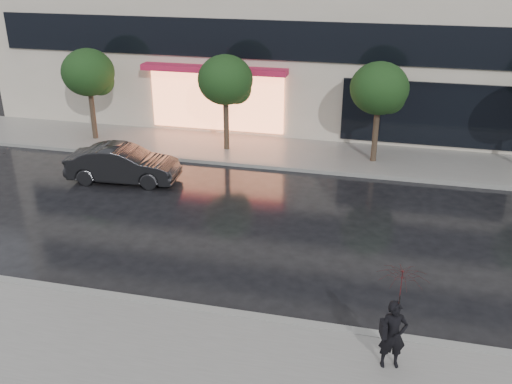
% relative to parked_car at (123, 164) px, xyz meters
% --- Properties ---
extents(ground, '(120.00, 120.00, 0.00)m').
position_rel_parked_car_xyz_m(ground, '(5.71, -6.00, -0.66)').
color(ground, black).
rests_on(ground, ground).
extents(sidewalk_near, '(60.00, 4.50, 0.12)m').
position_rel_parked_car_xyz_m(sidewalk_near, '(5.71, -9.25, -0.60)').
color(sidewalk_near, slate).
rests_on(sidewalk_near, ground).
extents(sidewalk_far, '(60.00, 3.50, 0.12)m').
position_rel_parked_car_xyz_m(sidewalk_far, '(5.71, 4.25, -0.60)').
color(sidewalk_far, slate).
rests_on(sidewalk_far, ground).
extents(curb_near, '(60.00, 0.25, 0.14)m').
position_rel_parked_car_xyz_m(curb_near, '(5.71, -7.00, -0.59)').
color(curb_near, gray).
rests_on(curb_near, ground).
extents(curb_far, '(60.00, 0.25, 0.14)m').
position_rel_parked_car_xyz_m(curb_far, '(5.71, 2.50, -0.59)').
color(curb_far, gray).
rests_on(curb_far, ground).
extents(tree_far_west, '(2.20, 2.20, 3.99)m').
position_rel_parked_car_xyz_m(tree_far_west, '(-3.23, 4.03, 2.26)').
color(tree_far_west, '#33261C').
rests_on(tree_far_west, ground).
extents(tree_mid_west, '(2.20, 2.20, 3.99)m').
position_rel_parked_car_xyz_m(tree_mid_west, '(2.77, 4.03, 2.26)').
color(tree_mid_west, '#33261C').
rests_on(tree_mid_west, ground).
extents(tree_mid_east, '(2.20, 2.20, 3.99)m').
position_rel_parked_car_xyz_m(tree_mid_east, '(8.77, 4.03, 2.26)').
color(tree_mid_east, '#33261C').
rests_on(tree_mid_east, ground).
extents(parked_car, '(4.12, 1.73, 1.32)m').
position_rel_parked_car_xyz_m(parked_car, '(0.00, 0.00, 0.00)').
color(parked_car, black).
rests_on(parked_car, ground).
extents(pedestrian_with_umbrella, '(1.21, 1.22, 2.26)m').
position_rel_parked_car_xyz_m(pedestrian_with_umbrella, '(9.71, -7.95, 1.00)').
color(pedestrian_with_umbrella, black).
rests_on(pedestrian_with_umbrella, sidewalk_near).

